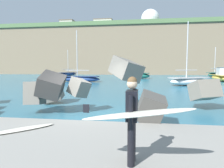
% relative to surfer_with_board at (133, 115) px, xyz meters
% --- Properties ---
extents(ground_plane, '(400.00, 400.00, 0.00)m').
position_rel_surfer_with_board_xyz_m(ground_plane, '(-2.27, 4.85, -1.28)').
color(ground_plane, '#2D6B84').
extents(walkway_path, '(48.00, 4.40, 0.24)m').
position_rel_surfer_with_board_xyz_m(walkway_path, '(-2.27, 0.85, -1.16)').
color(walkway_path, gray).
rests_on(walkway_path, ground).
extents(breakwater_jetty, '(31.38, 7.12, 2.88)m').
position_rel_surfer_with_board_xyz_m(breakwater_jetty, '(0.59, 6.02, -0.17)').
color(breakwater_jetty, gray).
rests_on(breakwater_jetty, ground).
extents(surfer_with_board, '(2.11, 1.19, 1.78)m').
position_rel_surfer_with_board_xyz_m(surfer_with_board, '(0.00, 0.00, 0.00)').
color(surfer_with_board, black).
rests_on(surfer_with_board, walkway_path).
extents(spare_surfboard, '(1.70, 1.63, 0.19)m').
position_rel_surfer_with_board_xyz_m(spare_surfboard, '(-3.49, 1.68, -1.00)').
color(spare_surfboard, silver).
rests_on(spare_surfboard, walkway_path).
extents(boat_near_left, '(5.59, 4.25, 7.59)m').
position_rel_surfer_with_board_xyz_m(boat_near_left, '(6.20, 20.56, -0.72)').
color(boat_near_left, white).
rests_on(boat_near_left, ground).
extents(boat_near_centre, '(2.44, 6.23, 2.19)m').
position_rel_surfer_with_board_xyz_m(boat_near_centre, '(13.21, 28.99, -0.58)').
color(boat_near_centre, '#EAC64C').
rests_on(boat_near_centre, ground).
extents(boat_near_right, '(6.14, 2.05, 7.68)m').
position_rel_surfer_with_board_xyz_m(boat_near_right, '(-8.58, 24.23, -0.77)').
color(boat_near_right, navy).
rests_on(boat_near_right, ground).
extents(boat_mid_left, '(5.28, 5.22, 6.70)m').
position_rel_surfer_with_board_xyz_m(boat_mid_left, '(17.43, 42.48, -0.70)').
color(boat_mid_left, '#1E6656').
rests_on(boat_mid_left, ground).
extents(boat_mid_centre, '(4.64, 2.80, 2.54)m').
position_rel_surfer_with_board_xyz_m(boat_mid_centre, '(0.23, 34.27, -0.48)').
color(boat_mid_centre, '#1E6656').
rests_on(boat_mid_centre, ground).
extents(boat_mid_right, '(5.13, 6.46, 6.85)m').
position_rel_surfer_with_board_xyz_m(boat_mid_right, '(-18.92, 45.55, -0.81)').
color(boat_mid_right, navy).
rests_on(boat_mid_right, ground).
extents(headland_bluff, '(84.78, 45.64, 15.83)m').
position_rel_surfer_with_board_xyz_m(headland_bluff, '(-10.46, 75.48, 6.66)').
color(headland_bluff, '#847056').
rests_on(headland_bluff, ground).
extents(radar_dome, '(7.09, 7.09, 9.33)m').
position_rel_surfer_with_board_xyz_m(radar_dome, '(4.54, 75.75, 19.73)').
color(radar_dome, silver).
rests_on(radar_dome, headland_bluff).
extents(station_building_west, '(7.30, 4.38, 5.05)m').
position_rel_surfer_with_board_xyz_m(station_building_west, '(-13.74, 72.19, 17.10)').
color(station_building_west, beige).
rests_on(station_building_west, headland_bluff).
extents(station_building_central, '(5.85, 6.85, 6.19)m').
position_rel_surfer_with_board_xyz_m(station_building_central, '(-29.98, 77.37, 17.67)').
color(station_building_central, '#B2ADA3').
rests_on(station_building_central, headland_bluff).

